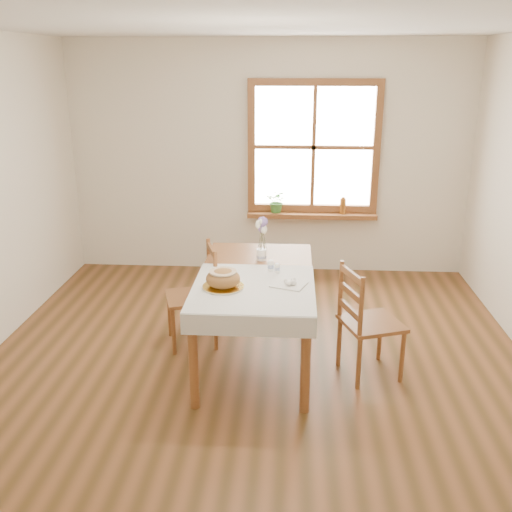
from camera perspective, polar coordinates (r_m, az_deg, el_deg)
The scene contains 18 objects.
ground at distance 4.58m, azimuth -0.25°, elevation -11.95°, with size 5.00×5.00×0.00m, color brown.
room_walls at distance 3.99m, azimuth -0.28°, elevation 9.63°, with size 4.60×5.10×2.65m.
window at distance 6.46m, azimuth 5.78°, elevation 10.78°, with size 1.46×0.08×1.46m.
window_sill at distance 6.54m, azimuth 5.58°, elevation 4.09°, with size 1.46×0.20×0.05m.
dining_table at distance 4.56m, azimuth -0.00°, elevation -2.80°, with size 0.90×1.60×0.75m.
table_linen at distance 4.24m, azimuth -0.27°, elevation -3.18°, with size 0.91×0.99×0.01m, color white.
chair_left at distance 4.93m, azimuth -6.50°, elevation -3.95°, with size 0.42×0.43×0.89m, color brown, non-canonical shape.
chair_right at distance 4.50m, azimuth 11.51°, elevation -6.43°, with size 0.42×0.44×0.90m, color brown, non-canonical shape.
bread_plate at distance 4.23m, azimuth -3.30°, elevation -3.09°, with size 0.30×0.30×0.02m, color white.
bread_loaf at distance 4.20m, azimuth -3.32°, elevation -2.10°, with size 0.26×0.26×0.14m, color olive.
egg_napkin at distance 4.28m, azimuth 3.29°, elevation -2.87°, with size 0.24×0.20×0.01m, color white.
eggs at distance 4.27m, azimuth 3.29°, elevation -2.55°, with size 0.18×0.17×0.04m, color silver, non-canonical shape.
salt_shaker at distance 4.54m, azimuth 1.48°, elevation -0.95°, with size 0.05×0.05×0.10m, color white.
pepper_shaker at distance 4.51m, azimuth 2.13°, elevation -1.18°, with size 0.04×0.04×0.08m, color white.
flower_vase at distance 4.81m, azimuth 0.55°, elevation 0.07°, with size 0.09×0.09×0.09m, color white.
lavender_bouquet at distance 4.75m, azimuth 0.55°, elevation 2.22°, with size 0.15×0.15×0.28m, color #7D61AD, non-canonical shape.
potted_plant at distance 6.51m, azimuth 2.13°, elevation 5.23°, with size 0.23×0.26×0.20m, color #3A742E.
amber_bottle at distance 6.53m, azimuth 8.68°, elevation 5.05°, with size 0.07×0.07×0.19m, color #97561B.
Camera 1 is at (0.27, -3.93, 2.34)m, focal length 40.00 mm.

